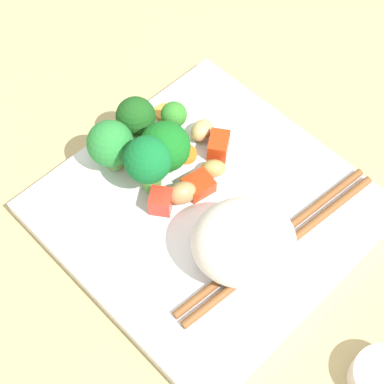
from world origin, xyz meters
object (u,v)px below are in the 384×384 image
Objects in this scene: rice_mound at (244,242)px; sauce_cup at (382,379)px; square_plate at (207,210)px; broccoli_floret_0 at (167,145)px; carrot_slice_1 at (165,113)px; chopstick_pair at (278,243)px.

rice_mound is 16.83cm from sauce_cup.
broccoli_floret_0 reaches higher than square_plate.
rice_mound reaches higher than square_plate.
rice_mound is at bearing -87.00° from sauce_cup.
carrot_slice_1 is 0.10× the size of chopstick_pair.
square_plate is at bearing -92.36° from sauce_cup.
carrot_slice_1 is 34.94cm from sauce_cup.
carrot_slice_1 is at bearing -110.29° from rice_mound.
broccoli_floret_0 reaches higher than sauce_cup.
square_plate is at bearing 67.18° from carrot_slice_1.
square_plate is 12.01× the size of carrot_slice_1.
rice_mound is at bearing 80.57° from broccoli_floret_0.
chopstick_pair is at bearing -100.71° from sauce_cup.
carrot_slice_1 is (-4.63, -5.59, -3.71)cm from broccoli_floret_0.
rice_mound is 4.03× the size of carrot_slice_1.
square_plate is at bearing 107.64° from chopstick_pair.
broccoli_floret_0 reaches higher than chopstick_pair.
carrot_slice_1 is at bearing -112.82° from square_plate.
broccoli_floret_0 is at bearing -92.46° from sauce_cup.
broccoli_floret_0 is 14.58cm from chopstick_pair.
sauce_cup is at bearing 87.54° from broccoli_floret_0.
broccoli_floret_0 is 8.15cm from carrot_slice_1.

